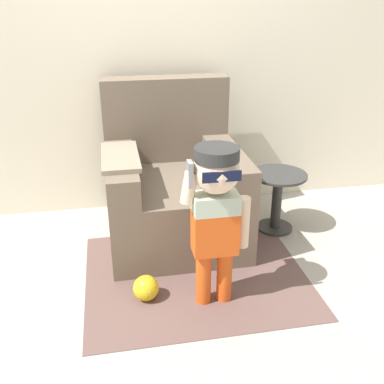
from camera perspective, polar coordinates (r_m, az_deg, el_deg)
ground_plane at (r=3.17m, az=-3.39°, el=-6.69°), size 10.00×10.00×0.00m
wall_back at (r=3.44m, az=-5.61°, el=18.71°), size 10.00×0.05×2.60m
armchair at (r=3.16m, az=-2.48°, el=0.68°), size 0.93×0.97×1.07m
person_child at (r=2.34m, az=3.07°, el=-1.46°), size 0.38×0.28×0.93m
side_table at (r=3.31m, az=10.76°, el=-0.48°), size 0.40×0.40×0.44m
rug at (r=2.86m, az=0.46°, el=-10.41°), size 1.35×1.14×0.01m
toy_ball at (r=2.64m, az=-5.86°, el=-12.03°), size 0.15×0.15×0.15m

